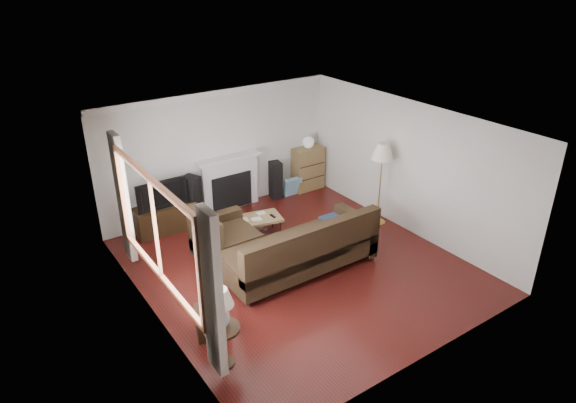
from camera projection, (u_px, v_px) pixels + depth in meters
room at (299, 200)px, 8.24m from camera, size 5.10×5.60×2.54m
window at (155, 230)px, 6.71m from camera, size 0.12×2.74×1.54m
curtain_near at (213, 294)px, 5.67m from camera, size 0.10×0.35×2.10m
curtain_far at (123, 198)px, 7.93m from camera, size 0.10×0.35×2.10m
fireplace at (230, 183)px, 10.57m from camera, size 1.40×0.26×1.15m
tv_stand at (163, 218)px, 9.79m from camera, size 1.06×0.48×0.53m
television at (160, 193)px, 9.56m from camera, size 0.97×0.13×0.56m
speaker_left at (192, 199)px, 10.05m from camera, size 0.37×0.40×0.96m
speaker_right at (276, 180)px, 11.12m from camera, size 0.27×0.31×0.82m
bookshelf at (308, 168)px, 11.51m from camera, size 0.71×0.34×0.98m
globe_lamp at (308, 142)px, 11.24m from camera, size 0.26×0.26×0.26m
sectional_sofa at (299, 246)px, 8.46m from camera, size 2.86×2.09×0.92m
coffee_table at (255, 227)px, 9.62m from camera, size 1.09×0.75×0.39m
footstool at (212, 321)px, 7.15m from camera, size 0.57×0.57×0.38m
floor_lamp at (380, 184)px, 9.84m from camera, size 0.51×0.51×1.66m
side_table at (223, 346)px, 6.54m from camera, size 0.47×0.47×0.59m
table_lamp at (220, 309)px, 6.29m from camera, size 0.35×0.35×0.56m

